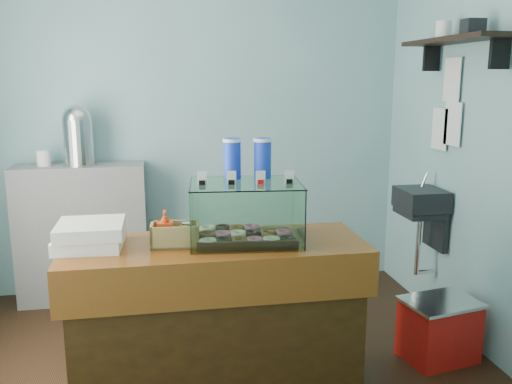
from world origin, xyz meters
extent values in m
plane|color=black|center=(0.00, 0.00, 0.00)|extent=(3.50, 3.50, 0.00)
cube|color=#79ADB1|center=(0.00, 1.50, 1.40)|extent=(3.50, 0.04, 2.80)
cube|color=#79ADB1|center=(0.00, -1.50, 1.40)|extent=(3.50, 0.04, 2.80)
cube|color=#79ADB1|center=(1.75, 0.00, 1.40)|extent=(0.04, 3.00, 2.80)
cube|color=black|center=(1.58, 0.55, 0.90)|extent=(0.30, 0.35, 0.15)
cube|color=black|center=(1.71, 0.55, 0.70)|extent=(0.04, 0.30, 0.35)
cylinder|color=silver|center=(1.65, 0.65, 1.02)|extent=(0.02, 0.02, 0.12)
cylinder|color=silver|center=(1.58, 0.55, 0.55)|extent=(0.04, 0.04, 0.45)
cube|color=black|center=(1.60, 0.30, 2.00)|extent=(0.25, 1.00, 0.03)
cube|color=black|center=(1.67, -0.10, 1.90)|extent=(0.12, 0.03, 0.18)
cube|color=black|center=(1.67, 0.70, 1.90)|extent=(0.12, 0.03, 0.18)
cube|color=white|center=(1.73, 0.45, 1.45)|extent=(0.01, 0.21, 0.30)
cube|color=white|center=(1.73, 0.62, 1.40)|extent=(0.01, 0.21, 0.30)
cube|color=white|center=(1.73, 0.50, 1.75)|extent=(0.01, 0.21, 0.30)
cube|color=#42250C|center=(0.00, -0.25, 0.42)|extent=(1.50, 0.56, 0.84)
cube|color=#50270A|center=(0.00, -0.25, 0.87)|extent=(1.60, 0.60, 0.06)
cube|color=#50270A|center=(0.00, -0.53, 0.75)|extent=(1.60, 0.04, 0.18)
cube|color=gray|center=(-0.90, 1.32, 0.55)|extent=(1.00, 0.32, 1.10)
cube|color=black|center=(0.16, -0.24, 0.91)|extent=(0.55, 0.41, 0.02)
torus|color=beige|center=(-0.05, -0.34, 0.94)|extent=(0.10, 0.10, 0.03)
torus|color=black|center=(0.03, -0.35, 0.94)|extent=(0.10, 0.10, 0.03)
torus|color=brown|center=(0.11, -0.36, 0.94)|extent=(0.10, 0.10, 0.03)
torus|color=#D36389|center=(0.19, -0.36, 0.94)|extent=(0.10, 0.10, 0.03)
torus|color=beige|center=(0.27, -0.37, 0.94)|extent=(0.10, 0.10, 0.03)
torus|color=black|center=(0.35, -0.38, 0.94)|extent=(0.10, 0.10, 0.03)
torus|color=brown|center=(-0.03, -0.22, 0.94)|extent=(0.10, 0.10, 0.03)
torus|color=#D36389|center=(0.05, -0.23, 0.94)|extent=(0.10, 0.10, 0.03)
torus|color=beige|center=(0.12, -0.23, 0.94)|extent=(0.10, 0.10, 0.03)
torus|color=black|center=(0.20, -0.24, 0.94)|extent=(0.10, 0.10, 0.03)
torus|color=brown|center=(0.28, -0.25, 0.94)|extent=(0.10, 0.10, 0.03)
torus|color=#D36389|center=(0.36, -0.26, 0.94)|extent=(0.10, 0.10, 0.03)
torus|color=beige|center=(-0.02, -0.10, 0.94)|extent=(0.10, 0.10, 0.03)
torus|color=black|center=(0.06, -0.10, 0.94)|extent=(0.10, 0.10, 0.03)
torus|color=brown|center=(0.14, -0.11, 0.94)|extent=(0.10, 0.10, 0.03)
torus|color=#D36389|center=(0.21, -0.12, 0.94)|extent=(0.10, 0.10, 0.03)
cube|color=white|center=(0.14, -0.45, 1.06)|extent=(0.57, 0.06, 0.31)
cube|color=white|center=(0.18, -0.03, 1.06)|extent=(0.57, 0.06, 0.31)
cube|color=white|center=(-0.12, -0.21, 1.06)|extent=(0.04, 0.42, 0.31)
cube|color=white|center=(0.45, -0.26, 1.06)|extent=(0.04, 0.42, 0.31)
cube|color=white|center=(0.16, -0.24, 1.22)|extent=(0.62, 0.48, 0.01)
cube|color=white|center=(-0.07, -0.27, 1.25)|extent=(0.05, 0.01, 0.07)
cube|color=black|center=(-0.07, -0.27, 1.23)|extent=(0.03, 0.02, 0.02)
cube|color=white|center=(0.08, -0.28, 1.25)|extent=(0.05, 0.01, 0.07)
cube|color=black|center=(0.08, -0.28, 1.23)|extent=(0.03, 0.02, 0.02)
cube|color=white|center=(0.23, -0.29, 1.25)|extent=(0.05, 0.01, 0.07)
cube|color=red|center=(0.23, -0.29, 1.23)|extent=(0.03, 0.02, 0.02)
cube|color=white|center=(0.39, -0.31, 1.25)|extent=(0.05, 0.01, 0.07)
cube|color=black|center=(0.39, -0.31, 1.23)|extent=(0.03, 0.02, 0.02)
cylinder|color=blue|center=(0.11, -0.09, 1.33)|extent=(0.09, 0.09, 0.22)
cylinder|color=white|center=(0.11, -0.09, 1.43)|extent=(0.10, 0.10, 0.02)
cylinder|color=blue|center=(0.28, -0.11, 1.33)|extent=(0.09, 0.09, 0.22)
cylinder|color=white|center=(0.28, -0.11, 1.43)|extent=(0.10, 0.10, 0.02)
cube|color=#A58652|center=(-0.21, -0.26, 0.91)|extent=(0.26, 0.16, 0.01)
cube|color=#A58652|center=(-0.22, -0.33, 0.96)|extent=(0.25, 0.03, 0.12)
cube|color=#A58652|center=(-0.21, -0.19, 0.96)|extent=(0.25, 0.03, 0.12)
cube|color=#A58652|center=(-0.33, -0.25, 0.96)|extent=(0.02, 0.15, 0.12)
cube|color=#A58652|center=(-0.09, -0.27, 0.96)|extent=(0.02, 0.15, 0.12)
imported|color=#E14815|center=(-0.26, -0.26, 1.00)|extent=(0.09, 0.09, 0.18)
cylinder|color=#509027|center=(-0.15, -0.26, 0.96)|extent=(0.06, 0.06, 0.10)
cylinder|color=silver|center=(-0.15, -0.26, 1.02)|extent=(0.05, 0.05, 0.01)
cube|color=white|center=(-0.65, -0.20, 0.93)|extent=(0.35, 0.35, 0.07)
cube|color=white|center=(-0.64, -0.21, 1.00)|extent=(0.33, 0.33, 0.07)
cylinder|color=silver|center=(-0.88, 1.31, 1.10)|extent=(0.25, 0.25, 0.01)
cylinder|color=silver|center=(-0.88, 1.31, 1.28)|extent=(0.23, 0.23, 0.34)
sphere|color=silver|center=(-0.88, 1.31, 1.45)|extent=(0.23, 0.23, 0.23)
cube|color=red|center=(1.43, -0.08, 0.19)|extent=(0.48, 0.40, 0.37)
cube|color=silver|center=(1.43, -0.08, 0.38)|extent=(0.51, 0.42, 0.02)
camera|label=1|loc=(-0.28, -3.01, 1.76)|focal=38.00mm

